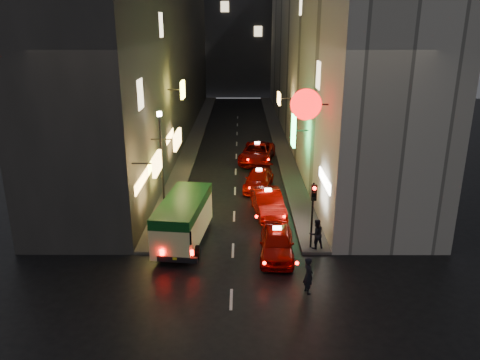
{
  "coord_description": "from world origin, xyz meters",
  "views": [
    {
      "loc": [
        0.4,
        -13.15,
        11.08
      ],
      "look_at": [
        0.36,
        13.0,
        2.32
      ],
      "focal_mm": 35.0,
      "sensor_mm": 36.0,
      "label": 1
    }
  ],
  "objects_px": {
    "traffic_light": "(313,202)",
    "lamp_post": "(162,157)",
    "minibus": "(183,216)",
    "taxi_near": "(277,240)",
    "pedestrian_crossing": "(308,273)"
  },
  "relations": [
    {
      "from": "taxi_near",
      "to": "pedestrian_crossing",
      "type": "relative_size",
      "value": 2.78
    },
    {
      "from": "taxi_near",
      "to": "traffic_light",
      "type": "relative_size",
      "value": 1.52
    },
    {
      "from": "taxi_near",
      "to": "lamp_post",
      "type": "bearing_deg",
      "value": 141.81
    },
    {
      "from": "minibus",
      "to": "taxi_near",
      "type": "distance_m",
      "value": 5.07
    },
    {
      "from": "taxi_near",
      "to": "traffic_light",
      "type": "distance_m",
      "value": 2.64
    },
    {
      "from": "traffic_light",
      "to": "lamp_post",
      "type": "xyz_separation_m",
      "value": [
        -8.2,
        4.53,
        1.04
      ]
    },
    {
      "from": "pedestrian_crossing",
      "to": "traffic_light",
      "type": "distance_m",
      "value": 4.34
    },
    {
      "from": "minibus",
      "to": "traffic_light",
      "type": "distance_m",
      "value": 6.76
    },
    {
      "from": "pedestrian_crossing",
      "to": "minibus",
      "type": "bearing_deg",
      "value": 32.76
    },
    {
      "from": "minibus",
      "to": "lamp_post",
      "type": "height_order",
      "value": "lamp_post"
    },
    {
      "from": "minibus",
      "to": "traffic_light",
      "type": "xyz_separation_m",
      "value": [
        6.6,
        -0.94,
        1.14
      ]
    },
    {
      "from": "minibus",
      "to": "lamp_post",
      "type": "bearing_deg",
      "value": 114.04
    },
    {
      "from": "minibus",
      "to": "lamp_post",
      "type": "relative_size",
      "value": 0.95
    },
    {
      "from": "pedestrian_crossing",
      "to": "lamp_post",
      "type": "xyz_separation_m",
      "value": [
        -7.5,
        8.45,
        2.77
      ]
    },
    {
      "from": "pedestrian_crossing",
      "to": "taxi_near",
      "type": "bearing_deg",
      "value": 0.1
    }
  ]
}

